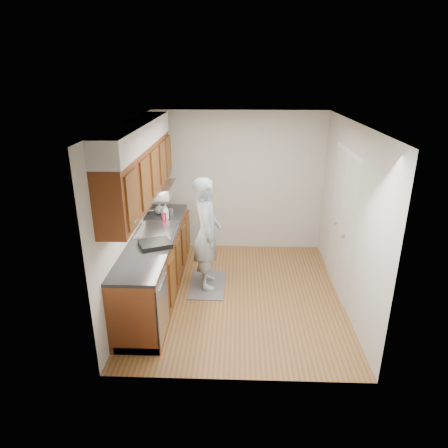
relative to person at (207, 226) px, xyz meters
name	(u,v)px	position (x,y,z in m)	size (l,w,h in m)	color
floor	(238,295)	(0.47, -0.27, -0.98)	(3.50, 3.50, 0.00)	olive
ceiling	(240,123)	(0.47, -0.27, 1.52)	(3.50, 3.50, 0.00)	white
wall_left	(131,214)	(-1.03, -0.27, 0.27)	(0.02, 3.50, 2.50)	#B9B7AD
wall_right	(349,217)	(1.97, -0.27, 0.27)	(0.02, 3.50, 2.50)	#B9B7AD
wall_back	(239,182)	(0.47, 1.48, 0.27)	(3.00, 0.02, 2.50)	#B9B7AD
counter	(156,264)	(-0.73, -0.27, -0.49)	(0.64, 2.80, 1.30)	brown
upper_cabinets	(140,164)	(-0.86, -0.22, 0.97)	(0.47, 2.80, 1.21)	brown
closet_door	(341,225)	(1.96, 0.03, 0.04)	(0.02, 1.22, 2.05)	white
floor_mat	(208,284)	(0.00, 0.00, -0.97)	(0.54, 0.91, 0.02)	slate
person	(207,226)	(0.00, 0.00, 0.00)	(0.68, 0.45, 1.93)	#93A7B3
soap_bottle_a	(166,212)	(-0.66, 0.36, 0.09)	(0.10, 0.10, 0.26)	#B3B9C3
soap_bottle_b	(164,211)	(-0.73, 0.56, 0.04)	(0.08, 0.08, 0.17)	#B3B9C3
soap_bottle_c	(159,208)	(-0.82, 0.65, 0.05)	(0.15, 0.15, 0.19)	#B3B9C3
soda_can	(164,217)	(-0.68, 0.32, 0.02)	(0.07, 0.07, 0.13)	#A31C2E
steel_can	(171,213)	(-0.61, 0.51, 0.02)	(0.07, 0.07, 0.13)	#A5A5AA
dish_rack	(155,244)	(-0.64, -0.64, -0.01)	(0.40, 0.34, 0.06)	black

